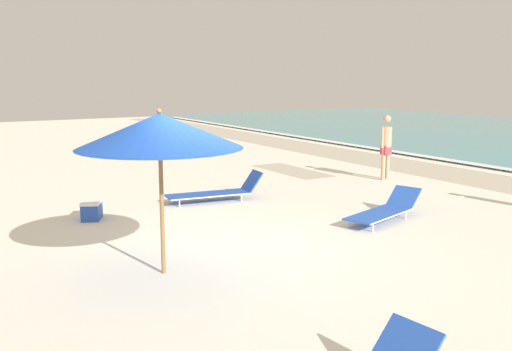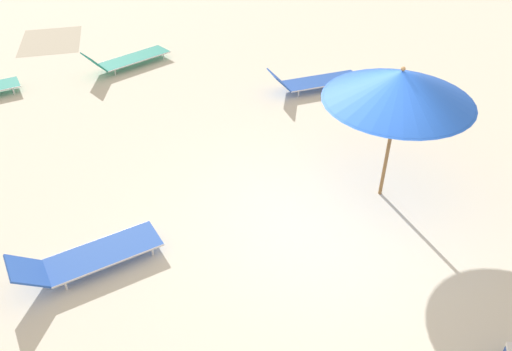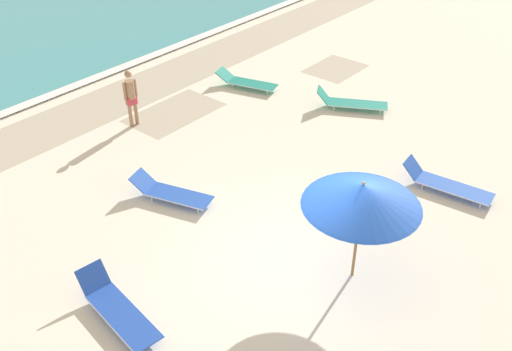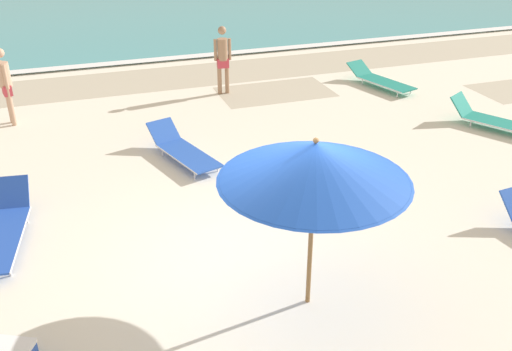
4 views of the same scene
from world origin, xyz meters
name	(u,v)px [view 2 (image 2 of 4)]	position (x,y,z in m)	size (l,w,h in m)	color
ground_plane	(330,219)	(0.00, 0.01, -0.08)	(60.00, 60.00, 0.16)	silver
beach_umbrella	(400,86)	(0.36, -1.03, 2.05)	(2.33, 2.33, 2.37)	olive
sun_lounger_under_umbrella	(88,256)	(-0.24, 3.82, 0.21)	(1.19, 2.15, 0.54)	blue
sun_lounger_near_water_right	(127,59)	(6.80, 3.05, 0.22)	(1.61, 2.24, 0.61)	#1E8475
sun_lounger_mid_beach_solo	(314,81)	(4.46, -1.21, 0.21)	(0.83, 2.30, 0.58)	blue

